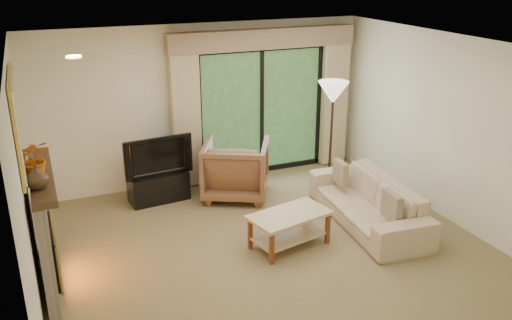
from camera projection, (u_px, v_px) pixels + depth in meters
name	position (u px, v px, depth m)	size (l,w,h in m)	color
floor	(265.00, 246.00, 7.09)	(5.50, 5.50, 0.00)	olive
ceiling	(266.00, 46.00, 6.17)	(5.50, 5.50, 0.00)	white
wall_back	(204.00, 105.00, 8.79)	(5.00, 5.00, 0.00)	#F7EFCB
wall_front	(387.00, 247.00, 4.47)	(5.00, 5.00, 0.00)	#F7EFCB
wall_left	(24.00, 187.00, 5.63)	(5.00, 5.00, 0.00)	#F7EFCB
wall_right	(444.00, 127.00, 7.63)	(5.00, 5.00, 0.00)	#F7EFCB
fireplace	(43.00, 229.00, 6.07)	(0.24, 1.70, 1.37)	gray
mirror	(18.00, 122.00, 5.59)	(0.07, 1.45, 1.02)	gold
sliding_door	(261.00, 111.00, 9.18)	(2.26, 0.10, 2.16)	black
curtain_left	(186.00, 115.00, 8.56)	(0.45, 0.18, 2.35)	tan
curtain_right	(334.00, 99.00, 9.54)	(0.45, 0.18, 2.35)	tan
cornice	(264.00, 39.00, 8.67)	(3.20, 0.24, 0.32)	#9D8165
media_console	(159.00, 187.00, 8.35)	(0.89, 0.40, 0.45)	black
tv	(156.00, 155.00, 8.17)	(1.05, 0.14, 0.61)	black
armchair	(236.00, 169.00, 8.43)	(0.97, 1.00, 0.91)	brown
sofa	(368.00, 202.00, 7.61)	(2.20, 0.86, 0.64)	tan
pillow_near	(392.00, 206.00, 6.96)	(0.10, 0.37, 0.37)	brown
pillow_far	(340.00, 173.00, 8.06)	(0.09, 0.35, 0.35)	brown
coffee_table	(289.00, 230.00, 7.01)	(1.04, 0.57, 0.47)	tan
floor_lamp	(331.00, 137.00, 8.53)	(0.48, 0.48, 1.78)	beige
vase	(37.00, 177.00, 5.39)	(0.23, 0.23, 0.24)	#3D2B18
branches	(34.00, 159.00, 5.60)	(0.39, 0.34, 0.43)	#BE5F16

